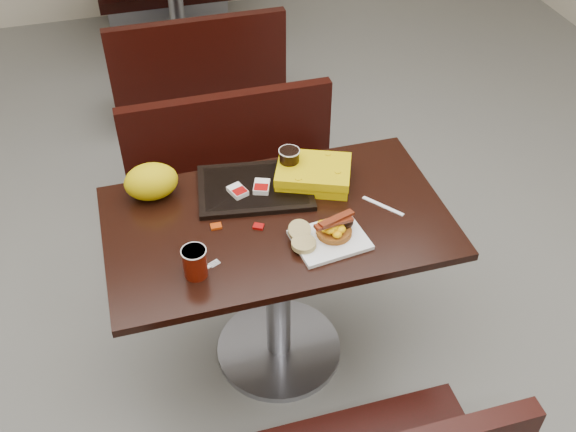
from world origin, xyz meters
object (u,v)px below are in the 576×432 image
object	(u,v)px
table_far	(177,11)
platter	(330,240)
hashbrown_sleeve_right	(262,187)
paper_bag	(151,182)
pancake_stack	(334,231)
knife	(383,206)
hashbrown_sleeve_left	(238,191)
table_near	(278,291)
clamshell	(313,174)
coffee_cup_far	(289,161)
bench_near_n	(239,185)
coffee_cup_near	(195,263)
tray	(255,188)
fork	(199,272)
bench_far_s	(195,63)

from	to	relation	value
table_far	platter	world-z (taller)	platter
hashbrown_sleeve_right	paper_bag	xyz separation A→B (m)	(-0.38, 0.09, 0.04)
pancake_stack	knife	bearing A→B (deg)	24.63
hashbrown_sleeve_left	table_near	bearing A→B (deg)	-76.00
clamshell	paper_bag	bearing A→B (deg)	-165.38
table_near	coffee_cup_far	size ratio (longest dim) A/B	11.82
platter	pancake_stack	bearing A→B (deg)	35.59
bench_near_n	hashbrown_sleeve_left	bearing A→B (deg)	-100.98
pancake_stack	paper_bag	bearing A→B (deg)	145.81
table_near	coffee_cup_near	xyz separation A→B (m)	(-0.32, -0.19, 0.43)
bench_near_n	table_far	xyz separation A→B (m)	(0.00, 1.90, 0.02)
table_far	table_near	bearing A→B (deg)	-90.00
bench_near_n	hashbrown_sleeve_left	xyz separation A→B (m)	(-0.11, -0.55, 0.42)
hashbrown_sleeve_right	coffee_cup_far	world-z (taller)	coffee_cup_far
tray	table_near	bearing A→B (deg)	-70.15
table_far	coffee_cup_far	bearing A→B (deg)	-87.43
coffee_cup_far	paper_bag	size ratio (longest dim) A/B	0.52
table_far	clamshell	distance (m)	2.48
paper_bag	coffee_cup_near	bearing A→B (deg)	-79.13
bench_near_n	platter	world-z (taller)	platter
knife	clamshell	world-z (taller)	clamshell
coffee_cup_near	knife	distance (m)	0.72
fork	tray	world-z (taller)	tray
table_far	coffee_cup_far	world-z (taller)	coffee_cup_far
tray	hashbrown_sleeve_right	size ratio (longest dim) A/B	5.48
fork	hashbrown_sleeve_right	bearing A→B (deg)	24.16
bench_near_n	fork	xyz separation A→B (m)	(-0.31, -0.88, 0.39)
table_far	pancake_stack	distance (m)	2.77
hashbrown_sleeve_left	clamshell	distance (m)	0.29
hashbrown_sleeve_left	coffee_cup_far	world-z (taller)	coffee_cup_far
hashbrown_sleeve_left	hashbrown_sleeve_right	distance (m)	0.09
table_far	coffee_cup_near	xyz separation A→B (m)	(-0.32, -2.79, 0.43)
bench_far_s	pancake_stack	size ratio (longest dim) A/B	8.21
pancake_stack	hashbrown_sleeve_right	world-z (taller)	same
knife	hashbrown_sleeve_left	xyz separation A→B (m)	(-0.49, 0.19, 0.03)
knife	coffee_cup_far	world-z (taller)	coffee_cup_far
knife	clamshell	distance (m)	0.29
platter	knife	size ratio (longest dim) A/B	1.45
bench_far_s	hashbrown_sleeve_right	world-z (taller)	hashbrown_sleeve_right
knife	coffee_cup_far	distance (m)	0.38
table_near	platter	world-z (taller)	platter
hashbrown_sleeve_left	fork	bearing A→B (deg)	-141.86
paper_bag	clamshell	bearing A→B (deg)	-7.70
platter	fork	distance (m)	0.45
table_near	paper_bag	bearing A→B (deg)	148.63
pancake_stack	fork	distance (m)	0.48
table_near	table_far	distance (m)	2.60
hashbrown_sleeve_right	platter	bearing A→B (deg)	-42.64
table_far	coffee_cup_near	world-z (taller)	coffee_cup_near
pancake_stack	table_near	bearing A→B (deg)	139.64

